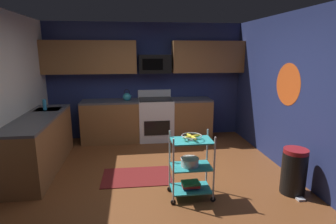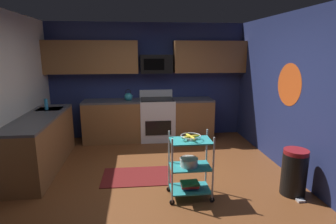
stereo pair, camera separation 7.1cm
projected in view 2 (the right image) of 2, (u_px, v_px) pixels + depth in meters
name	position (u px, v px, depth m)	size (l,w,h in m)	color
floor	(156.00, 183.00, 4.24)	(4.40, 4.80, 0.04)	brown
wall_back	(148.00, 81.00, 6.30)	(4.52, 0.06, 2.60)	navy
wall_right	(299.00, 96.00, 4.20)	(0.06, 4.80, 2.60)	navy
wall_flower_decal	(289.00, 85.00, 4.42)	(0.70, 0.70, 0.00)	#E5591E
counter_run	(110.00, 128.00, 5.52)	(3.64, 2.72, 0.92)	brown
oven_range	(157.00, 119.00, 6.19)	(0.76, 0.65, 1.10)	white
upper_cabinets	(146.00, 57.00, 5.99)	(4.40, 0.33, 0.70)	brown
microwave	(156.00, 64.00, 6.02)	(0.70, 0.39, 0.40)	black
rolling_cart	(190.00, 166.00, 3.71)	(0.61, 0.38, 0.91)	silver
fruit_bowl	(191.00, 137.00, 3.62)	(0.27, 0.27, 0.07)	silver
mixing_bowl_large	(189.00, 162.00, 3.69)	(0.25, 0.25, 0.11)	silver
book_stack	(190.00, 185.00, 3.77)	(0.25, 0.18, 0.09)	#1E4C8C
kettle	(128.00, 97.00, 6.00)	(0.21, 0.18, 0.26)	teal
dish_soap_bottle	(46.00, 104.00, 5.04)	(0.06, 0.06, 0.20)	#2D8CBF
trash_can	(294.00, 172.00, 3.81)	(0.34, 0.42, 0.66)	black
floor_rug	(137.00, 176.00, 4.40)	(1.10, 0.70, 0.01)	maroon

